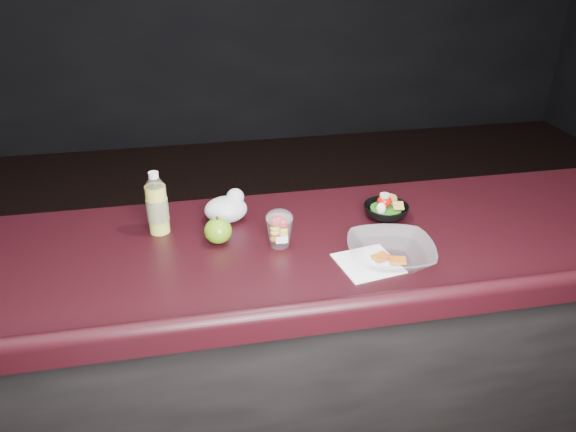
% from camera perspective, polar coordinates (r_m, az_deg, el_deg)
% --- Properties ---
extents(counter, '(4.06, 0.71, 1.02)m').
position_cam_1_polar(counter, '(1.98, -0.28, -15.66)').
color(counter, black).
rests_on(counter, ground).
extents(lemonade_bottle, '(0.07, 0.07, 0.20)m').
position_cam_1_polar(lemonade_bottle, '(1.75, -13.14, 0.86)').
color(lemonade_bottle, gold).
rests_on(lemonade_bottle, counter).
extents(fruit_cup, '(0.08, 0.08, 0.11)m').
position_cam_1_polar(fruit_cup, '(1.64, -0.88, -1.20)').
color(fruit_cup, white).
rests_on(fruit_cup, counter).
extents(green_apple, '(0.08, 0.08, 0.09)m').
position_cam_1_polar(green_apple, '(1.68, -7.12, -1.50)').
color(green_apple, '#437D0E').
rests_on(green_apple, counter).
extents(plastic_bag, '(0.14, 0.11, 0.10)m').
position_cam_1_polar(plastic_bag, '(1.79, -6.20, 0.83)').
color(plastic_bag, silver).
rests_on(plastic_bag, counter).
extents(snack_bowl, '(0.17, 0.17, 0.08)m').
position_cam_1_polar(snack_bowl, '(1.84, 9.88, 0.59)').
color(snack_bowl, black).
rests_on(snack_bowl, counter).
extents(takeout_bowl, '(0.28, 0.28, 0.06)m').
position_cam_1_polar(takeout_bowl, '(1.60, 10.37, -3.71)').
color(takeout_bowl, silver).
rests_on(takeout_bowl, counter).
extents(paper_napkin, '(0.19, 0.19, 0.00)m').
position_cam_1_polar(paper_napkin, '(1.59, 8.11, -4.78)').
color(paper_napkin, white).
rests_on(paper_napkin, counter).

